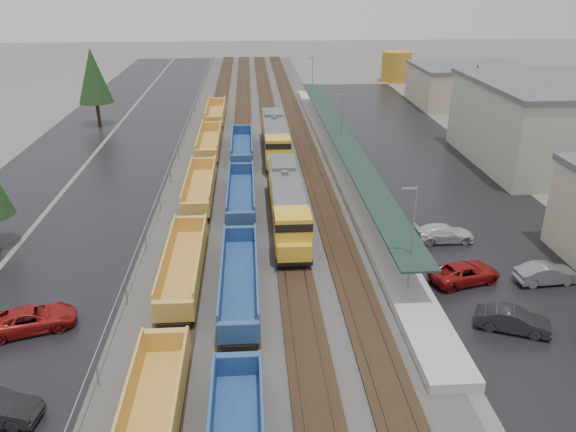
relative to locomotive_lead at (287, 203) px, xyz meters
name	(u,v)px	position (x,y,z in m)	size (l,w,h in m)	color
ballast_strip	(258,140)	(-2.00, 27.95, -2.19)	(20.00, 160.00, 0.08)	#302D2B
trackbed	(258,139)	(-2.00, 27.95, -2.07)	(14.60, 160.00, 0.22)	black
west_parking_lot	(144,142)	(-17.00, 27.95, -2.22)	(10.00, 160.00, 0.02)	black
west_road	(66,144)	(-27.00, 27.95, -2.22)	(9.00, 160.00, 0.02)	black
east_commuter_lot	(419,160)	(17.00, 17.95, -2.22)	(16.00, 100.00, 0.02)	black
station_platform	(340,156)	(7.50, 17.95, -1.50)	(3.00, 80.00, 8.00)	#9E9B93
chainlink_fence	(184,133)	(-11.50, 26.38, -0.62)	(0.08, 160.04, 2.02)	gray
distant_hills	(366,31)	(42.79, 178.63, -2.23)	(301.00, 140.00, 25.20)	#55664F
tree_west_far	(93,76)	(-25.00, 37.95, 4.89)	(4.84, 4.84, 11.00)	#332316
tree_east	(474,92)	(26.00, 25.95, 4.24)	(4.40, 4.40, 10.00)	#332316
locomotive_lead	(287,203)	(0.00, 0.00, 0.00)	(2.78, 18.29, 4.14)	black
locomotive_trail	(275,138)	(0.00, 21.00, 0.00)	(2.78, 18.29, 4.14)	black
well_string_yellow	(194,221)	(-8.00, -0.81, -1.08)	(2.59, 93.48, 2.29)	gold
well_string_blue	(240,280)	(-4.00, -11.08, -1.11)	(2.50, 78.65, 2.22)	navy
storage_tank	(396,66)	(27.28, 70.84, 0.74)	(5.94, 5.94, 5.94)	#B07C23
parked_car_west_c	(32,319)	(-16.87, -14.35, -1.50)	(5.30, 2.44, 1.47)	maroon
parked_car_east_a	(513,320)	(12.93, -16.57, -1.50)	(4.45, 1.55, 1.47)	black
parked_car_east_b	(465,273)	(12.10, -10.48, -1.51)	(5.18, 2.39, 1.44)	maroon
parked_car_east_c	(444,233)	(12.76, -3.85, -1.52)	(4.92, 2.00, 1.43)	silver
parked_car_east_e	(546,274)	(17.86, -11.04, -1.50)	(4.45, 1.55, 1.46)	slate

